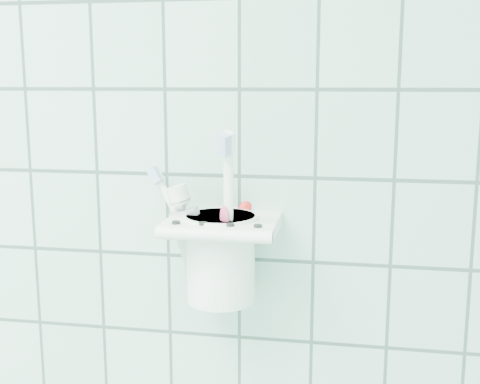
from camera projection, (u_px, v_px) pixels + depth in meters
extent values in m
cube|color=white|center=(229.00, 225.00, 0.76)|extent=(0.05, 0.02, 0.04)
cube|color=white|center=(223.00, 225.00, 0.72)|extent=(0.13, 0.10, 0.01)
cylinder|color=white|center=(214.00, 235.00, 0.67)|extent=(0.13, 0.01, 0.01)
cylinder|color=black|center=(176.00, 223.00, 0.69)|extent=(0.01, 0.01, 0.00)
cylinder|color=black|center=(203.00, 224.00, 0.69)|extent=(0.01, 0.01, 0.00)
cylinder|color=black|center=(230.00, 225.00, 0.68)|extent=(0.01, 0.01, 0.00)
cylinder|color=black|center=(258.00, 226.00, 0.68)|extent=(0.01, 0.01, 0.00)
cylinder|color=white|center=(221.00, 258.00, 0.73)|extent=(0.08, 0.08, 0.11)
cylinder|color=white|center=(221.00, 218.00, 0.73)|extent=(0.09, 0.09, 0.01)
cylinder|color=black|center=(221.00, 217.00, 0.72)|extent=(0.08, 0.08, 0.00)
cylinder|color=white|center=(221.00, 237.00, 0.72)|extent=(0.09, 0.04, 0.13)
cylinder|color=white|center=(220.00, 168.00, 0.70)|extent=(0.02, 0.01, 0.02)
cube|color=silver|center=(219.00, 158.00, 0.70)|extent=(0.02, 0.01, 0.02)
cube|color=white|center=(220.00, 157.00, 0.70)|extent=(0.02, 0.01, 0.02)
ellipsoid|color=purple|center=(220.00, 223.00, 0.71)|extent=(0.03, 0.01, 0.03)
cylinder|color=white|center=(212.00, 221.00, 0.73)|extent=(0.07, 0.09, 0.16)
cylinder|color=white|center=(211.00, 138.00, 0.71)|extent=(0.02, 0.02, 0.03)
cube|color=silver|center=(210.00, 126.00, 0.70)|extent=(0.02, 0.02, 0.03)
cube|color=white|center=(211.00, 125.00, 0.71)|extent=(0.02, 0.02, 0.03)
ellipsoid|color=red|center=(210.00, 204.00, 0.72)|extent=(0.02, 0.02, 0.03)
cylinder|color=white|center=(228.00, 222.00, 0.73)|extent=(0.03, 0.07, 0.17)
cylinder|color=white|center=(227.00, 142.00, 0.71)|extent=(0.01, 0.02, 0.03)
cube|color=silver|center=(226.00, 130.00, 0.71)|extent=(0.02, 0.02, 0.03)
cube|color=white|center=(228.00, 129.00, 0.71)|extent=(0.02, 0.02, 0.03)
ellipsoid|color=#D83F72|center=(227.00, 206.00, 0.72)|extent=(0.02, 0.02, 0.03)
cube|color=silver|center=(208.00, 248.00, 0.74)|extent=(0.06, 0.02, 0.11)
cube|color=silver|center=(208.00, 287.00, 0.75)|extent=(0.04, 0.01, 0.02)
cone|color=silver|center=(207.00, 202.00, 0.73)|extent=(0.03, 0.03, 0.03)
cylinder|color=white|center=(207.00, 191.00, 0.73)|extent=(0.03, 0.03, 0.03)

